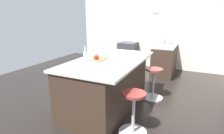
# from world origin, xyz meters

# --- Properties ---
(ground_plane) EXTENTS (7.71, 7.71, 0.00)m
(ground_plane) POSITION_xyz_m (0.00, 0.00, 0.00)
(ground_plane) COLOR black
(interior_partition_left) EXTENTS (0.15, 5.09, 2.73)m
(interior_partition_left) POSITION_xyz_m (-2.97, 0.00, 1.36)
(interior_partition_left) COLOR silver
(interior_partition_left) RESTS_ON ground_plane
(sink_cabinet) EXTENTS (1.97, 0.60, 1.18)m
(sink_cabinet) POSITION_xyz_m (-2.62, 0.68, 0.45)
(sink_cabinet) COLOR #38281E
(sink_cabinet) RESTS_ON ground_plane
(oven_range) EXTENTS (0.60, 0.61, 0.87)m
(oven_range) POSITION_xyz_m (-2.62, -0.66, 0.43)
(oven_range) COLOR #38383D
(oven_range) RESTS_ON ground_plane
(kitchen_island) EXTENTS (2.16, 1.18, 0.96)m
(kitchen_island) POSITION_xyz_m (0.34, -0.01, 0.48)
(kitchen_island) COLOR #38281E
(kitchen_island) RESTS_ON ground_plane
(stool_by_window) EXTENTS (0.44, 0.44, 0.68)m
(stool_by_window) POSITION_xyz_m (-0.34, 0.76, 0.32)
(stool_by_window) COLOR #B7B7BC
(stool_by_window) RESTS_ON ground_plane
(stool_middle) EXTENTS (0.44, 0.44, 0.68)m
(stool_middle) POSITION_xyz_m (1.02, 0.76, 0.32)
(stool_middle) COLOR #B7B7BC
(stool_middle) RESTS_ON ground_plane
(cutting_board) EXTENTS (0.36, 0.24, 0.02)m
(cutting_board) POSITION_xyz_m (0.44, -0.14, 0.97)
(cutting_board) COLOR olive
(cutting_board) RESTS_ON kitchen_island
(apple_red) EXTENTS (0.09, 0.09, 0.09)m
(apple_red) POSITION_xyz_m (0.51, -0.15, 1.02)
(apple_red) COLOR red
(apple_red) RESTS_ON cutting_board
(apple_yellow) EXTENTS (0.09, 0.09, 0.09)m
(apple_yellow) POSITION_xyz_m (0.41, -0.20, 1.02)
(apple_yellow) COLOR gold
(apple_yellow) RESTS_ON cutting_board
(water_bottle) EXTENTS (0.06, 0.06, 0.31)m
(water_bottle) POSITION_xyz_m (0.85, -0.17, 1.08)
(water_bottle) COLOR silver
(water_bottle) RESTS_ON kitchen_island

